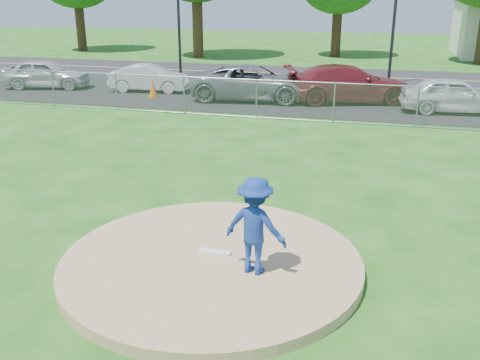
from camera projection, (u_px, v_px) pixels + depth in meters
The scene contains 14 objects.
ground at pixel (299, 133), 18.77m from camera, with size 120.00×120.00×0.00m, color #184E11.
pitchers_mound at pixel (211, 263), 9.63m from camera, with size 5.40×5.40×0.20m, color tan.
pitching_rubber at pixel (215, 252), 9.77m from camera, with size 0.60×0.15×0.04m, color white.
chain_link_fence at pixel (308, 102), 20.34m from camera, with size 40.00×0.06×1.50m, color gray.
parking_lot at pixel (321, 99), 24.69m from camera, with size 50.00×8.00×0.01m, color black.
street at pixel (336, 76), 31.52m from camera, with size 60.00×7.00×0.01m, color black.
traffic_signal_left at pixel (182, 16), 30.71m from camera, with size 1.28×0.20×5.60m.
pitcher at pixel (255, 226), 8.87m from camera, with size 1.09×0.63×1.69m, color navy.
traffic_cone at pixel (153, 89), 25.02m from camera, with size 0.41×0.41×0.80m, color #E75B0C.
parked_car_silver at pixel (46, 74), 27.30m from camera, with size 1.73×4.31×1.47m, color #B3B3B8.
parked_car_white at pixel (150, 78), 26.41m from camera, with size 1.37×3.94×1.30m, color silver.
parked_car_gray at pixel (253, 83), 24.29m from camera, with size 2.60×5.64×1.57m, color slate.
parked_car_darkred at pixel (348, 84), 23.81m from camera, with size 2.29×5.65×1.64m, color maroon.
parked_car_pearl at pixel (454, 95), 21.77m from camera, with size 1.70×4.22×1.44m, color silver.
Camera 1 is at (2.71, -8.16, 4.72)m, focal length 40.00 mm.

